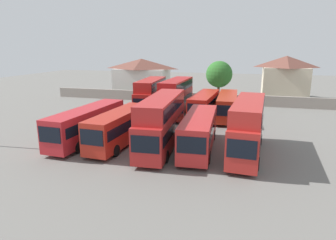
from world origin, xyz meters
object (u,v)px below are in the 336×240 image
object	(u,v)px
bus_6	(151,94)
bus_1	(88,122)
bus_9	(227,105)
bus_3	(162,120)
bus_8	(204,104)
house_terrace_centre	(285,77)
bus_4	(199,130)
bus_7	(176,95)
house_terrace_left	(142,76)
tree_left_of_lot	(219,74)
bus_5	(248,125)
bus_2	(120,126)

from	to	relation	value
bus_6	bus_1	bearing A→B (deg)	-11.86
bus_9	bus_3	bearing A→B (deg)	-21.98
bus_8	house_terrace_centre	xyz separation A→B (m)	(12.43, 19.06, 2.23)
bus_4	bus_7	world-z (taller)	bus_7
bus_3	house_terrace_left	bearing A→B (deg)	-160.29
bus_6	bus_8	world-z (taller)	bus_6
tree_left_of_lot	bus_4	bearing A→B (deg)	-88.20
bus_6	bus_8	distance (m)	8.16
bus_1	bus_3	bearing A→B (deg)	91.27
bus_8	tree_left_of_lot	xyz separation A→B (m)	(0.69, 12.68, 3.02)
bus_1	bus_4	size ratio (longest dim) A/B	1.07
bus_8	house_terrace_left	world-z (taller)	house_terrace_left
bus_3	bus_8	world-z (taller)	bus_3
bus_4	house_terrace_left	bearing A→B (deg)	-154.21
bus_9	tree_left_of_lot	distance (m)	13.23
bus_7	house_terrace_left	distance (m)	20.81
bus_9	house_terrace_centre	xyz separation A→B (m)	(9.25, 19.01, 2.22)
bus_6	tree_left_of_lot	distance (m)	15.11
bus_4	bus_9	world-z (taller)	bus_4
bus_3	bus_7	xyz separation A→B (m)	(-2.18, 14.79, 0.02)
bus_4	bus_5	xyz separation A→B (m)	(4.39, -0.15, 0.88)
bus_4	tree_left_of_lot	size ratio (longest dim) A/B	1.50
bus_1	bus_4	xyz separation A→B (m)	(11.63, 0.23, -0.04)
bus_7	house_terrace_left	world-z (taller)	house_terrace_left
bus_5	bus_8	size ratio (longest dim) A/B	1.02
bus_4	bus_3	bearing A→B (deg)	-85.76
bus_7	house_terrace_centre	world-z (taller)	house_terrace_centre
bus_7	house_terrace_centre	xyz separation A→B (m)	(16.64, 18.53, 1.26)
bus_5	bus_8	xyz separation A→B (m)	(-5.91, 13.96, -0.93)
bus_2	bus_4	bearing A→B (deg)	97.49
bus_2	bus_9	size ratio (longest dim) A/B	0.93
bus_4	house_terrace_centre	bearing A→B (deg)	158.70
bus_2	bus_7	size ratio (longest dim) A/B	0.96
bus_5	bus_8	distance (m)	15.19
house_terrace_centre	bus_8	bearing A→B (deg)	-123.11
bus_6	house_terrace_left	size ratio (longest dim) A/B	0.90
bus_4	bus_5	size ratio (longest dim) A/B	1.01
bus_7	house_terrace_centre	size ratio (longest dim) A/B	1.25
bus_3	house_terrace_left	world-z (taller)	house_terrace_left
bus_4	bus_6	bearing A→B (deg)	-149.19
bus_2	bus_8	distance (m)	15.76
house_terrace_centre	bus_3	bearing A→B (deg)	-113.46
bus_2	bus_9	bearing A→B (deg)	149.73
bus_9	house_terrace_left	world-z (taller)	house_terrace_left
bus_5	bus_7	world-z (taller)	bus_7
bus_5	bus_6	world-z (taller)	bus_6
bus_1	bus_2	bearing A→B (deg)	87.10
bus_7	bus_1	bearing A→B (deg)	-20.14
bus_8	house_terrace_centre	bearing A→B (deg)	149.94
bus_3	bus_6	world-z (taller)	bus_3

